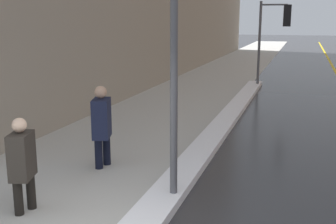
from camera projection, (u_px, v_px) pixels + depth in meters
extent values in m
cube|color=#B2AFA8|center=(207.00, 83.00, 19.61)|extent=(4.00, 80.00, 0.01)
cube|color=white|center=(221.00, 126.00, 11.45)|extent=(0.59, 16.95, 0.15)
cylinder|color=#515156|center=(174.00, 33.00, 6.33)|extent=(0.12, 0.12, 5.43)
cylinder|color=#515156|center=(259.00, 45.00, 18.14)|extent=(0.11, 0.11, 3.67)
cylinder|color=#515156|center=(274.00, 5.00, 17.69)|extent=(1.10, 0.24, 0.07)
cube|color=black|center=(287.00, 16.00, 17.70)|extent=(0.33, 0.24, 0.90)
sphere|color=red|center=(287.00, 9.00, 17.76)|extent=(0.19, 0.19, 0.19)
sphere|color=orange|center=(287.00, 16.00, 17.82)|extent=(0.19, 0.19, 0.19)
sphere|color=green|center=(286.00, 23.00, 17.88)|extent=(0.19, 0.19, 0.19)
cylinder|color=black|center=(30.00, 185.00, 6.54)|extent=(0.14, 0.14, 0.80)
cylinder|color=black|center=(18.00, 190.00, 6.33)|extent=(0.14, 0.14, 0.80)
cube|color=#2D2823|center=(22.00, 156.00, 6.33)|extent=(0.41, 0.55, 0.70)
sphere|color=beige|center=(19.00, 125.00, 6.22)|extent=(0.22, 0.22, 0.22)
cylinder|color=black|center=(106.00, 144.00, 8.54)|extent=(0.16, 0.16, 0.89)
cylinder|color=black|center=(98.00, 148.00, 8.31)|extent=(0.16, 0.16, 0.89)
cube|color=#191E38|center=(102.00, 118.00, 8.30)|extent=(0.46, 0.60, 0.78)
sphere|color=tan|center=(101.00, 92.00, 8.19)|extent=(0.24, 0.24, 0.24)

